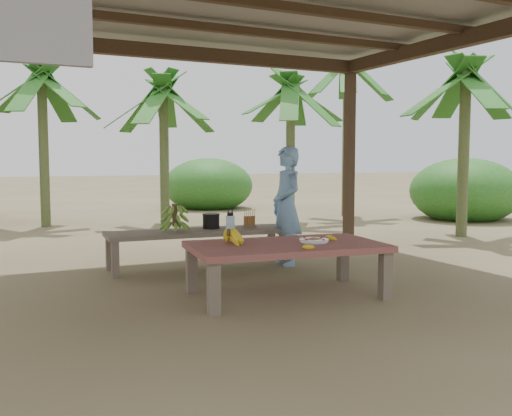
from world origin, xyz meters
name	(u,v)px	position (x,y,z in m)	size (l,w,h in m)	color
ground	(248,288)	(0.00, 0.00, 0.00)	(80.00, 80.00, 0.00)	brown
pavilion	(247,4)	(-0.01, -0.01, 2.78)	(6.60, 5.60, 2.95)	black
work_table	(286,250)	(0.20, -0.43, 0.43)	(1.90, 1.20, 0.50)	brown
bench	(200,235)	(-0.05, 1.26, 0.39)	(2.23, 0.74, 0.45)	brown
ripe_banana_bunch	(229,236)	(-0.32, -0.24, 0.58)	(0.26, 0.22, 0.16)	yellow
plate	(314,240)	(0.47, -0.48, 0.52)	(0.28, 0.28, 0.04)	white
loose_banana_front	(308,247)	(0.20, -0.83, 0.52)	(0.04, 0.15, 0.04)	yellow
loose_banana_side	(331,238)	(0.71, -0.41, 0.52)	(0.04, 0.17, 0.04)	yellow
water_flask	(230,227)	(-0.21, -0.03, 0.63)	(0.09, 0.09, 0.32)	#418FCB
green_banana_stalk	(175,217)	(-0.36, 1.28, 0.62)	(0.30, 0.30, 0.34)	#598C2D
cooking_pot	(211,221)	(0.13, 1.36, 0.54)	(0.20, 0.20, 0.17)	black
skewer_rack	(249,218)	(0.56, 1.18, 0.57)	(0.18, 0.08, 0.24)	#A57F47
woman	(287,206)	(0.96, 0.97, 0.72)	(0.53, 0.35, 1.45)	#73A3DA
banana_plant_ne	(291,100)	(3.19, 4.90, 2.47)	(1.80, 1.80, 2.95)	#596638
banana_plant_n	(164,102)	(0.84, 5.72, 2.39)	(1.80, 1.80, 2.88)	#596638
banana_plant_nw	(42,89)	(-1.31, 6.41, 2.61)	(1.80, 1.80, 3.10)	#596638
banana_plant_e	(466,89)	(4.84, 1.96, 2.45)	(1.80, 1.80, 2.93)	#596638
banana_plant_far	(347,75)	(5.08, 5.69, 3.17)	(1.80, 1.80, 3.68)	#596638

